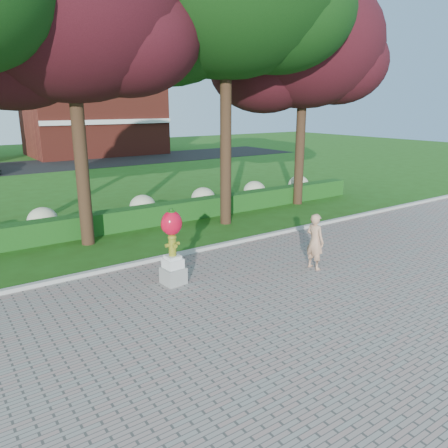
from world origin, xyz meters
name	(u,v)px	position (x,y,z in m)	size (l,w,h in m)	color
ground	(236,288)	(0.00, 0.00, 0.00)	(100.00, 100.00, 0.00)	#244D13
walkway	(360,356)	(0.00, -4.00, 0.02)	(40.00, 14.00, 0.04)	gray
curb	(181,254)	(0.00, 3.00, 0.07)	(40.00, 0.18, 0.15)	#ADADA5
lawn_hedge	(130,218)	(0.00, 7.00, 0.40)	(24.00, 0.70, 0.80)	#154413
hydrangea_row	(133,208)	(0.57, 8.00, 0.55)	(20.10, 1.10, 0.99)	#BBC395
street	(22,167)	(0.00, 28.00, 0.01)	(50.00, 8.00, 0.02)	black
building_right	(95,121)	(8.00, 34.00, 3.20)	(12.00, 8.00, 6.40)	maroon
tree_mid_left	(65,16)	(-2.10, 6.08, 7.30)	(8.25, 7.04, 10.69)	black
tree_far_right	(301,52)	(8.40, 6.58, 6.97)	(7.88, 6.72, 10.21)	black
hydrant_sculpture	(172,245)	(-1.27, 1.13, 1.13)	(0.60, 0.59, 2.06)	gray
woman	(315,241)	(2.66, -0.22, 0.86)	(0.60, 0.39, 1.65)	tan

